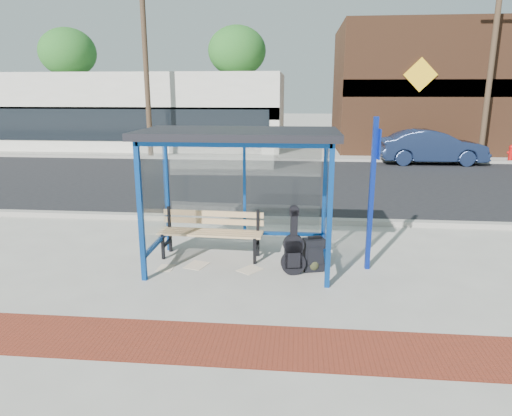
# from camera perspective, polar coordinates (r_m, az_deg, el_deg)

# --- Properties ---
(ground) EXTENTS (120.00, 120.00, 0.00)m
(ground) POSITION_cam_1_polar(r_m,az_deg,el_deg) (8.24, -2.02, -7.29)
(ground) COLOR #B2ADA0
(ground) RESTS_ON ground
(brick_paver_strip) EXTENTS (60.00, 1.00, 0.01)m
(brick_paver_strip) POSITION_cam_1_polar(r_m,az_deg,el_deg) (5.92, -5.41, -16.47)
(brick_paver_strip) COLOR maroon
(brick_paver_strip) RESTS_ON ground
(curb_near) EXTENTS (60.00, 0.25, 0.12)m
(curb_near) POSITION_cam_1_polar(r_m,az_deg,el_deg) (10.95, -0.06, -1.43)
(curb_near) COLOR gray
(curb_near) RESTS_ON ground
(street_asphalt) EXTENTS (60.00, 10.00, 0.00)m
(street_asphalt) POSITION_cam_1_polar(r_m,az_deg,el_deg) (15.92, 1.71, 3.33)
(street_asphalt) COLOR black
(street_asphalt) RESTS_ON ground
(curb_far) EXTENTS (60.00, 0.25, 0.12)m
(curb_far) POSITION_cam_1_polar(r_m,az_deg,el_deg) (20.93, 2.64, 6.13)
(curb_far) COLOR gray
(curb_far) RESTS_ON ground
(far_sidewalk) EXTENTS (60.00, 4.00, 0.01)m
(far_sidewalk) POSITION_cam_1_polar(r_m,az_deg,el_deg) (22.82, 2.89, 6.67)
(far_sidewalk) COLOR #B2ADA0
(far_sidewalk) RESTS_ON ground
(bus_shelter) EXTENTS (3.30, 1.80, 2.42)m
(bus_shelter) POSITION_cam_1_polar(r_m,az_deg,el_deg) (7.79, -2.08, 7.22)
(bus_shelter) COLOR navy
(bus_shelter) RESTS_ON ground
(storefront_white) EXTENTS (18.00, 6.04, 4.00)m
(storefront_white) POSITION_cam_1_polar(r_m,az_deg,el_deg) (27.49, -16.25, 11.60)
(storefront_white) COLOR silver
(storefront_white) RESTS_ON ground
(storefront_brown) EXTENTS (10.00, 7.08, 6.40)m
(storefront_brown) POSITION_cam_1_polar(r_m,az_deg,el_deg) (27.00, 21.09, 13.75)
(storefront_brown) COLOR #59331E
(storefront_brown) RESTS_ON ground
(tree_left) EXTENTS (3.60, 3.60, 7.03)m
(tree_left) POSITION_cam_1_polar(r_m,az_deg,el_deg) (33.27, -22.46, 17.45)
(tree_left) COLOR #4C3826
(tree_left) RESTS_ON ground
(tree_mid) EXTENTS (3.60, 3.60, 7.03)m
(tree_mid) POSITION_cam_1_polar(r_m,az_deg,el_deg) (29.96, -2.38, 18.93)
(tree_mid) COLOR #4C3826
(tree_mid) RESTS_ON ground
(tree_right) EXTENTS (3.60, 3.60, 7.03)m
(tree_right) POSITION_cam_1_polar(r_m,az_deg,el_deg) (31.83, 27.93, 17.09)
(tree_right) COLOR #4C3826
(tree_right) RESTS_ON ground
(utility_pole_west) EXTENTS (1.60, 0.24, 8.00)m
(utility_pole_west) POSITION_cam_1_polar(r_m,az_deg,el_deg) (22.16, -13.58, 16.71)
(utility_pole_west) COLOR #4C3826
(utility_pole_west) RESTS_ON ground
(utility_pole_east) EXTENTS (1.60, 0.24, 8.00)m
(utility_pole_east) POSITION_cam_1_polar(r_m,az_deg,el_deg) (22.48, 27.33, 15.53)
(utility_pole_east) COLOR #4C3826
(utility_pole_east) RESTS_ON ground
(bench) EXTENTS (1.96, 0.56, 0.92)m
(bench) POSITION_cam_1_polar(r_m,az_deg,el_deg) (8.59, -5.60, -2.76)
(bench) COLOR black
(bench) RESTS_ON ground
(guitar_bag) EXTENTS (0.43, 0.20, 1.14)m
(guitar_bag) POSITION_cam_1_polar(r_m,az_deg,el_deg) (7.77, 4.69, -5.40)
(guitar_bag) COLOR black
(guitar_bag) RESTS_ON ground
(suitcase) EXTENTS (0.41, 0.32, 0.63)m
(suitcase) POSITION_cam_1_polar(r_m,az_deg,el_deg) (8.01, 7.23, -5.82)
(suitcase) COLOR black
(suitcase) RESTS_ON ground
(backpack) EXTENTS (0.32, 0.29, 0.37)m
(backpack) POSITION_cam_1_polar(r_m,az_deg,el_deg) (8.05, 7.18, -6.56)
(backpack) COLOR #272917
(backpack) RESTS_ON ground
(sign_post) EXTENTS (0.12, 0.33, 2.64)m
(sign_post) POSITION_cam_1_polar(r_m,az_deg,el_deg) (7.95, 14.36, 2.66)
(sign_post) COLOR navy
(sign_post) RESTS_ON ground
(newspaper_a) EXTENTS (0.28, 0.35, 0.01)m
(newspaper_a) POSITION_cam_1_polar(r_m,az_deg,el_deg) (8.30, -11.22, -7.36)
(newspaper_a) COLOR white
(newspaper_a) RESTS_ON ground
(newspaper_b) EXTENTS (0.44, 0.50, 0.01)m
(newspaper_b) POSITION_cam_1_polar(r_m,az_deg,el_deg) (8.34, -7.44, -7.10)
(newspaper_b) COLOR white
(newspaper_b) RESTS_ON ground
(newspaper_c) EXTENTS (0.49, 0.50, 0.01)m
(newspaper_c) POSITION_cam_1_polar(r_m,az_deg,el_deg) (8.07, -0.74, -7.72)
(newspaper_c) COLOR white
(newspaper_c) RESTS_ON ground
(parked_car) EXTENTS (4.49, 1.71, 1.46)m
(parked_car) POSITION_cam_1_polar(r_m,az_deg,el_deg) (21.19, 21.12, 7.13)
(parked_car) COLOR #182443
(parked_car) RESTS_ON ground
(fire_hydrant) EXTENTS (0.35, 0.23, 0.77)m
(fire_hydrant) POSITION_cam_1_polar(r_m,az_deg,el_deg) (23.29, 29.27, 6.05)
(fire_hydrant) COLOR #BC0E0D
(fire_hydrant) RESTS_ON ground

